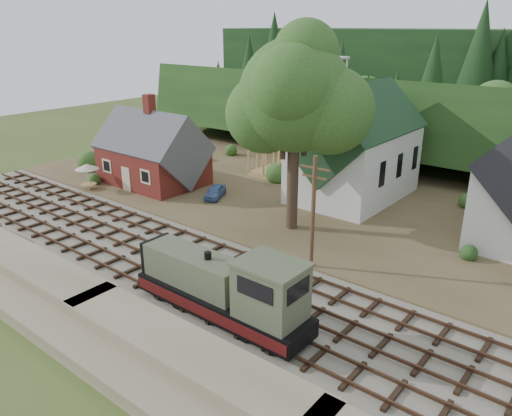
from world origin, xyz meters
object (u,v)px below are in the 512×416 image
Objects in this scene: locomotive at (226,290)px; patio_set at (87,168)px; car_green at (92,158)px; car_blue at (215,192)px.

patio_set is at bearing 162.00° from locomotive.
patio_set is (8.56, -6.09, 1.65)m from car_green.
patio_set is at bearing -177.64° from car_blue.
locomotive reaches higher than patio_set.
locomotive reaches higher than car_blue.
car_blue is 20.15m from car_green.
locomotive is 37.69m from car_green.
locomotive is at bearing -69.72° from car_blue.
car_blue is 1.06× the size of car_green.
locomotive is at bearing -18.00° from patio_set.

